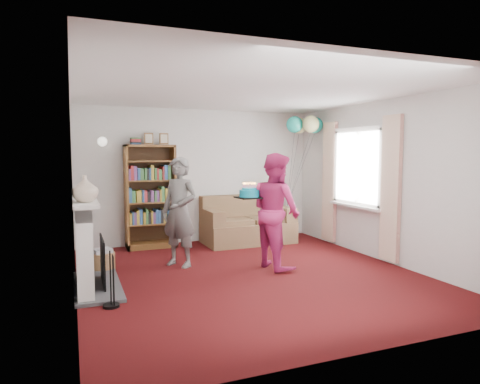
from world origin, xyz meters
name	(u,v)px	position (x,y,z in m)	size (l,w,h in m)	color
ground	(250,275)	(0.00, 0.00, 0.00)	(5.00, 5.00, 0.00)	#35080B
wall_back	(199,176)	(0.00, 2.51, 1.25)	(4.50, 0.02, 2.50)	silver
wall_left	(72,190)	(-2.26, 0.00, 1.25)	(0.02, 5.00, 2.50)	silver
wall_right	(384,181)	(2.26, 0.00, 1.25)	(0.02, 5.00, 2.50)	silver
ceiling	(251,91)	(0.00, 0.00, 2.50)	(4.50, 5.00, 0.01)	white
fireplace	(89,248)	(-2.09, 0.19, 0.51)	(0.55, 1.80, 1.12)	#3F3F42
window_bay	(357,182)	(2.21, 0.60, 1.20)	(0.14, 2.02, 2.20)	white
wall_sconce	(102,142)	(-1.75, 2.36, 1.88)	(0.16, 0.23, 0.16)	gold
bookcase	(150,197)	(-0.97, 2.30, 0.90)	(0.87, 0.42, 2.04)	#472B14
sofa	(247,225)	(0.80, 2.07, 0.33)	(1.66, 0.88, 0.88)	brown
wicker_basket	(103,261)	(-1.88, 0.98, 0.14)	(0.35, 0.35, 0.32)	olive
person_striped	(179,212)	(-0.79, 0.84, 0.81)	(0.59, 0.39, 1.63)	black
person_magenta	(276,211)	(0.52, 0.26, 0.84)	(0.82, 0.64, 1.69)	#B1235D
birthday_cake	(249,194)	(0.12, 0.33, 1.10)	(0.34, 0.34, 0.22)	black
balloons	(305,125)	(1.90, 1.84, 2.22)	(0.77, 0.75, 1.72)	#3F3F3F
mantel_vase	(85,189)	(-2.12, -0.15, 1.28)	(0.29, 0.29, 0.31)	beige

